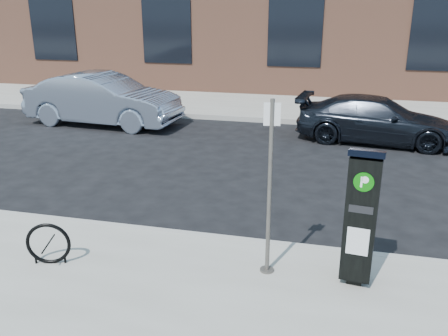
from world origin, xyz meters
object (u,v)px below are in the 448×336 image
(sign_pole, at_px, (270,191))
(car_silver, at_px, (103,99))
(car_dark, at_px, (376,120))
(parking_kiosk, at_px, (361,216))
(bike_rack, at_px, (48,244))

(sign_pole, distance_m, car_silver, 9.65)
(car_dark, bearing_deg, parking_kiosk, -178.50)
(parking_kiosk, height_order, car_dark, parking_kiosk)
(sign_pole, xyz_separation_m, bike_rack, (-2.87, -0.49, -0.84))
(parking_kiosk, height_order, sign_pole, sign_pole)
(parking_kiosk, bearing_deg, sign_pole, -173.03)
(car_silver, bearing_deg, parking_kiosk, -131.37)
(parking_kiosk, relative_size, car_dark, 0.43)
(bike_rack, xyz_separation_m, car_dark, (4.63, 7.86, 0.16))
(bike_rack, bearing_deg, parking_kiosk, -8.24)
(parking_kiosk, relative_size, bike_rack, 2.97)
(parking_kiosk, xyz_separation_m, car_silver, (-7.24, 7.44, -0.29))
(bike_rack, xyz_separation_m, car_silver, (-3.26, 7.93, 0.33))
(bike_rack, distance_m, car_silver, 8.58)
(bike_rack, height_order, car_silver, car_silver)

